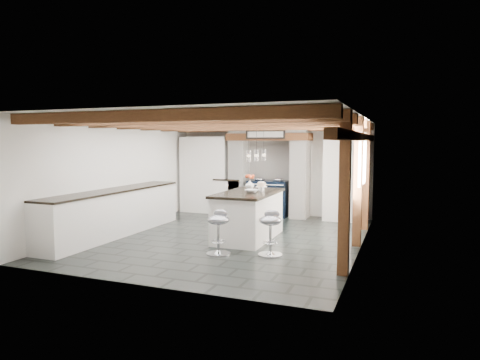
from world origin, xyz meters
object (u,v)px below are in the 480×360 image
at_px(range_cooker, 269,198).
at_px(kitchen_island, 249,215).
at_px(bar_stool_far, 219,227).
at_px(bar_stool_near, 270,228).

bearing_deg(range_cooker, kitchen_island, -81.17).
relative_size(range_cooker, bar_stool_far, 1.34).
bearing_deg(bar_stool_near, range_cooker, 89.81).
bearing_deg(bar_stool_near, kitchen_island, 107.99).
distance_m(range_cooker, bar_stool_far, 3.92).
distance_m(kitchen_island, bar_stool_near, 1.30).
height_order(kitchen_island, bar_stool_near, kitchen_island).
xyz_separation_m(kitchen_island, bar_stool_far, (-0.06, -1.29, -0.00)).
xyz_separation_m(range_cooker, kitchen_island, (0.41, -2.61, -0.00)).
relative_size(range_cooker, bar_stool_near, 1.34).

